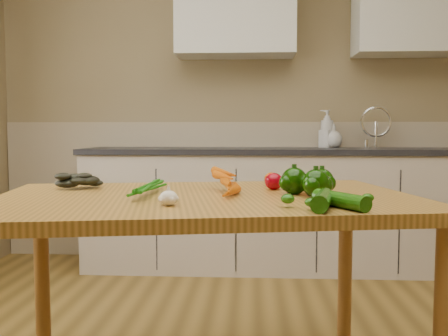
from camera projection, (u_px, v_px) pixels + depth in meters
name	position (u px, v px, depth m)	size (l,w,h in m)	color
room	(243.00, 66.00, 1.70)	(4.04, 5.04, 2.64)	olive
counter_run	(276.00, 207.00, 3.75)	(2.84, 0.64, 1.14)	#C0B0A0
upper_cabinets	(317.00, 8.00, 3.75)	(2.15, 0.35, 0.70)	silver
table	(206.00, 219.00, 1.80)	(1.63, 1.20, 0.80)	#AF7B33
soap_bottle_a	(327.00, 129.00, 3.85)	(0.11, 0.11, 0.29)	silver
soap_bottle_b	(327.00, 134.00, 3.85)	(0.09, 0.09, 0.20)	silver
soap_bottle_c	(333.00, 136.00, 3.84)	(0.14, 0.14, 0.18)	silver
carrot_bunch	(201.00, 184.00, 1.84)	(0.28, 0.21, 0.07)	#C85604
leafy_greens	(80.00, 175.00, 1.99)	(0.21, 0.19, 0.11)	black
garlic_bulb	(168.00, 198.00, 1.53)	(0.06, 0.06, 0.05)	white
pepper_a	(294.00, 181.00, 1.81)	(0.10, 0.10, 0.10)	black
pepper_b	(322.00, 181.00, 1.84)	(0.09, 0.09, 0.09)	black
pepper_c	(316.00, 183.00, 1.73)	(0.10, 0.10, 0.10)	black
tomato_a	(274.00, 181.00, 1.96)	(0.07, 0.07, 0.07)	maroon
tomato_b	(272.00, 179.00, 2.08)	(0.06, 0.06, 0.06)	#CA4805
tomato_c	(303.00, 181.00, 2.01)	(0.06, 0.06, 0.06)	#CA4805
zucchini_a	(340.00, 200.00, 1.49)	(0.05, 0.05, 0.22)	#144407
zucchini_b	(322.00, 200.00, 1.47)	(0.05, 0.05, 0.21)	#144407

